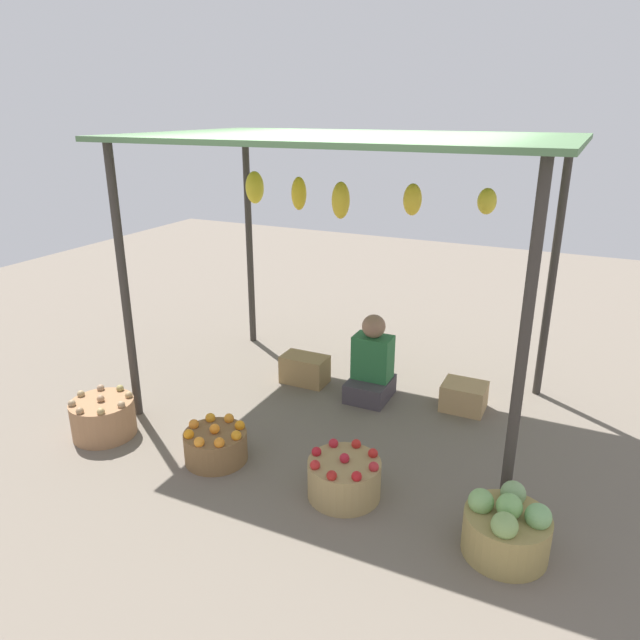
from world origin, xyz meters
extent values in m
plane|color=#706558|center=(0.00, 0.00, 0.00)|extent=(14.00, 14.00, 0.00)
cylinder|color=#38332D|center=(-1.53, -0.94, 1.12)|extent=(0.07, 0.07, 2.25)
cylinder|color=#38332D|center=(1.53, -0.94, 1.12)|extent=(0.07, 0.07, 2.25)
cylinder|color=#38332D|center=(-1.53, 0.94, 1.12)|extent=(0.07, 0.07, 2.25)
cylinder|color=#38332D|center=(1.53, 0.94, 1.12)|extent=(0.07, 0.07, 2.25)
cube|color=#52784C|center=(0.00, 0.00, 2.27)|extent=(3.35, 2.18, 0.04)
ellipsoid|color=yellow|center=(-1.01, 0.25, 1.81)|extent=(0.16, 0.16, 0.29)
ellipsoid|color=yellow|center=(-0.47, 0.07, 1.81)|extent=(0.13, 0.13, 0.27)
ellipsoid|color=yellow|center=(0.00, -0.14, 1.81)|extent=(0.14, 0.14, 0.28)
ellipsoid|color=yellow|center=(0.49, 0.14, 1.81)|extent=(0.14, 0.14, 0.25)
ellipsoid|color=yellow|center=(1.03, 0.30, 1.81)|extent=(0.14, 0.14, 0.20)
cube|color=#433C43|center=(0.17, 0.19, 0.09)|extent=(0.36, 0.44, 0.18)
cube|color=#2A6D3A|center=(0.17, 0.24, 0.38)|extent=(0.34, 0.22, 0.40)
sphere|color=#966E53|center=(0.17, 0.24, 0.67)|extent=(0.21, 0.21, 0.21)
cylinder|color=#9E714C|center=(-1.53, -1.33, 0.15)|extent=(0.50, 0.50, 0.30)
sphere|color=#A07855|center=(-1.53, -1.33, 0.32)|extent=(0.06, 0.06, 0.06)
sphere|color=#A3835E|center=(-1.32, -1.33, 0.31)|extent=(0.06, 0.06, 0.06)
sphere|color=#A58356|center=(-1.38, -1.18, 0.31)|extent=(0.06, 0.06, 0.06)
sphere|color=#97894D|center=(-1.53, -1.11, 0.31)|extent=(0.06, 0.06, 0.06)
sphere|color=#99795E|center=(-1.68, -1.18, 0.31)|extent=(0.06, 0.06, 0.06)
sphere|color=#9D845A|center=(-1.74, -1.33, 0.31)|extent=(0.06, 0.06, 0.06)
sphere|color=#977D5B|center=(-1.68, -1.48, 0.31)|extent=(0.06, 0.06, 0.06)
sphere|color=#9A7650|center=(-1.53, -1.54, 0.31)|extent=(0.06, 0.06, 0.06)
sphere|color=#A68853|center=(-1.38, -1.48, 0.31)|extent=(0.06, 0.06, 0.06)
cylinder|color=brown|center=(-0.51, -1.24, 0.11)|extent=(0.47, 0.47, 0.23)
sphere|color=orange|center=(-0.51, -1.24, 0.26)|extent=(0.08, 0.08, 0.08)
sphere|color=orange|center=(-0.32, -1.24, 0.25)|extent=(0.08, 0.08, 0.08)
sphere|color=orange|center=(-0.38, -1.11, 0.25)|extent=(0.08, 0.08, 0.08)
sphere|color=orange|center=(-0.51, -1.05, 0.25)|extent=(0.08, 0.08, 0.08)
sphere|color=orange|center=(-0.64, -1.11, 0.25)|extent=(0.08, 0.08, 0.08)
sphere|color=orange|center=(-0.70, -1.24, 0.25)|extent=(0.08, 0.08, 0.08)
sphere|color=orange|center=(-0.64, -1.37, 0.25)|extent=(0.08, 0.08, 0.08)
sphere|color=orange|center=(-0.51, -1.43, 0.25)|extent=(0.08, 0.08, 0.08)
sphere|color=orange|center=(-0.38, -1.37, 0.25)|extent=(0.08, 0.08, 0.08)
cylinder|color=#A28755|center=(0.52, -1.23, 0.13)|extent=(0.49, 0.49, 0.26)
sphere|color=#B21C2A|center=(0.52, -1.23, 0.29)|extent=(0.07, 0.07, 0.07)
sphere|color=#B3272C|center=(0.73, -1.23, 0.28)|extent=(0.07, 0.07, 0.07)
sphere|color=red|center=(0.67, -1.08, 0.28)|extent=(0.07, 0.07, 0.07)
sphere|color=red|center=(0.52, -1.02, 0.28)|extent=(0.07, 0.07, 0.07)
sphere|color=red|center=(0.38, -1.08, 0.28)|extent=(0.07, 0.07, 0.07)
sphere|color=#B21922|center=(0.32, -1.23, 0.28)|extent=(0.07, 0.07, 0.07)
sphere|color=red|center=(0.38, -1.37, 0.28)|extent=(0.07, 0.07, 0.07)
sphere|color=#A81F1B|center=(0.52, -1.43, 0.28)|extent=(0.07, 0.07, 0.07)
sphere|color=#B4181C|center=(0.67, -1.37, 0.28)|extent=(0.07, 0.07, 0.07)
cylinder|color=#9B864D|center=(1.59, -1.32, 0.13)|extent=(0.50, 0.50, 0.26)
sphere|color=#7AB161|center=(1.59, -1.32, 0.32)|extent=(0.15, 0.15, 0.15)
sphere|color=#78AC69|center=(1.75, -1.32, 0.31)|extent=(0.15, 0.15, 0.15)
sphere|color=#7DA268|center=(1.59, -1.16, 0.31)|extent=(0.15, 0.15, 0.15)
sphere|color=#7DAE63|center=(1.43, -1.32, 0.31)|extent=(0.15, 0.15, 0.15)
sphere|color=#83A65D|center=(1.59, -1.48, 0.31)|extent=(0.15, 0.15, 0.15)
cube|color=tan|center=(0.98, 0.34, 0.12)|extent=(0.37, 0.31, 0.24)
cube|color=#9D7C4B|center=(-0.51, 0.22, 0.13)|extent=(0.43, 0.26, 0.27)
camera|label=1|loc=(1.82, -4.32, 2.47)|focal=32.98mm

